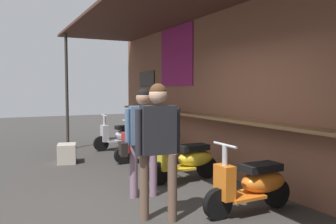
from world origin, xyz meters
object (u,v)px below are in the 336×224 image
scooter_silver (122,135)px  merchandise_crate (67,153)px  shopper_browsing (158,136)px  shopper_with_handbag (142,131)px  scooter_red (147,144)px  scooter_orange (254,184)px  scooter_yellow (188,159)px

scooter_silver → merchandise_crate: bearing=32.5°
shopper_browsing → shopper_with_handbag: bearing=175.8°
scooter_red → scooter_orange: (3.66, 0.00, 0.00)m
scooter_red → shopper_with_handbag: 2.69m
scooter_orange → shopper_browsing: (-0.31, -1.27, 0.69)m
scooter_silver → scooter_orange: same height
scooter_orange → shopper_with_handbag: (-1.28, -1.08, 0.63)m
scooter_orange → merchandise_crate: (-4.29, -1.67, -0.17)m
scooter_red → merchandise_crate: size_ratio=2.86×
merchandise_crate → shopper_with_handbag: bearing=11.0°
shopper_with_handbag → scooter_red: bearing=164.5°
merchandise_crate → scooter_yellow: bearing=33.6°
scooter_yellow → scooter_orange: bearing=88.8°
scooter_orange → scooter_silver: bearing=-90.3°
scooter_silver → merchandise_crate: size_ratio=2.86×
scooter_yellow → scooter_orange: size_ratio=1.00×
scooter_yellow → shopper_browsing: (1.47, -1.27, 0.69)m
scooter_orange → scooter_red: bearing=-90.3°
scooter_red → scooter_silver: bearing=-93.7°
scooter_red → shopper_browsing: shopper_browsing is taller
scooter_yellow → shopper_with_handbag: bearing=23.4°
scooter_red → shopper_with_handbag: (2.38, -1.08, 0.63)m
shopper_with_handbag → merchandise_crate: (-3.01, -0.59, -0.80)m
scooter_silver → scooter_orange: 5.39m
scooter_silver → scooter_yellow: 3.61m
scooter_red → scooter_yellow: same height
scooter_orange → shopper_browsing: 1.48m
scooter_yellow → scooter_orange: 1.78m
shopper_browsing → merchandise_crate: 4.10m
scooter_yellow → merchandise_crate: size_ratio=2.86×
scooter_silver → shopper_with_handbag: shopper_with_handbag is taller
shopper_with_handbag → shopper_browsing: shopper_browsing is taller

